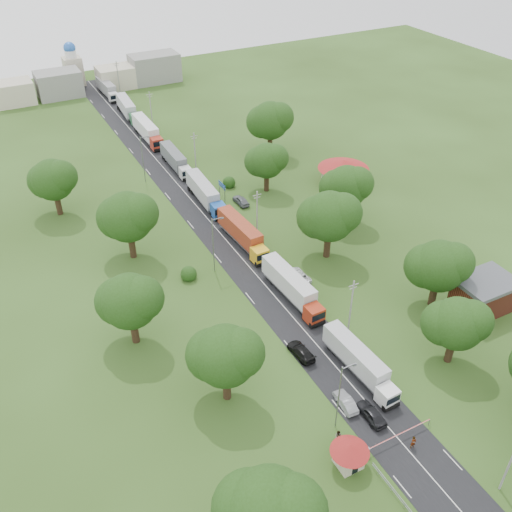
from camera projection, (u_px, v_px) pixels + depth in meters
ground at (290, 314)px, 84.42m from camera, size 260.00×260.00×0.00m
road at (232, 247)px, 98.89m from camera, size 8.00×200.00×0.04m
boom_barrier at (390, 439)px, 65.29m from camera, size 9.22×0.35×1.18m
guard_booth at (350, 452)px, 62.35m from camera, size 4.40×4.40×3.45m
info_sign at (222, 188)px, 109.99m from camera, size 0.12×3.10×4.10m
pole_0 at (510, 462)px, 58.46m from camera, size 1.60×0.24×9.00m
pole_1 at (351, 306)px, 78.73m from camera, size 1.60×0.24×9.00m
pole_2 at (257, 213)px, 99.00m from camera, size 1.60×0.24×9.00m
pole_3 at (195, 152)px, 119.26m from camera, size 1.60×0.24×9.00m
pole_4 at (151, 109)px, 139.53m from camera, size 1.60×0.24×9.00m
pole_5 at (118, 77)px, 159.80m from camera, size 1.60×0.24×9.00m
lamp_0 at (340, 394)px, 64.71m from camera, size 2.03×0.22×10.00m
lamp_1 at (214, 242)px, 90.05m from camera, size 2.03×0.22×10.00m
lamp_2 at (143, 157)px, 115.38m from camera, size 2.03×0.22×10.00m
tree_2 at (456, 323)px, 72.98m from camera, size 8.00×8.00×10.10m
tree_3 at (439, 265)px, 82.14m from camera, size 8.80×8.80×11.07m
tree_4 at (329, 216)px, 92.16m from camera, size 9.60×9.60×12.05m
tree_5 at (346, 186)px, 101.71m from camera, size 8.80×8.80×11.07m
tree_6 at (266, 160)px, 111.72m from camera, size 8.00×8.00×10.10m
tree_7 at (270, 120)px, 125.28m from camera, size 9.60×9.60×12.05m
tree_9 at (269, 511)px, 50.72m from camera, size 9.60×9.60×12.05m
tree_10 at (225, 355)px, 67.44m from camera, size 8.80×8.80×11.07m
tree_11 at (129, 301)px, 75.65m from camera, size 8.80×8.80×11.07m
tree_12 at (127, 216)px, 92.04m from camera, size 9.60×9.60×12.05m
tree_13 at (52, 179)px, 103.84m from camera, size 8.80×8.80×11.07m
house_brick at (484, 294)px, 84.04m from camera, size 8.60×6.60×5.20m
house_cream at (343, 169)px, 115.38m from camera, size 10.08×10.08×5.80m
distant_town at (97, 78)px, 162.28m from camera, size 52.00×8.00×8.00m
church at (73, 66)px, 165.20m from camera, size 5.00×5.00×12.30m
truck_0 at (359, 361)px, 73.73m from camera, size 2.88×13.73×3.80m
truck_1 at (292, 287)px, 86.23m from camera, size 3.02×14.69×4.06m
truck_2 at (243, 233)px, 98.35m from camera, size 3.15×14.80×4.09m
truck_3 at (205, 193)px, 110.14m from camera, size 3.04×14.90×4.12m
truck_4 at (175, 159)px, 122.59m from camera, size 2.54×13.60×3.77m
truck_5 at (147, 131)px, 134.66m from camera, size 2.66×15.50×4.30m
truck_6 at (127, 108)px, 146.85m from camera, size 3.34×14.87×4.11m
truck_7 at (107, 89)px, 159.44m from camera, size 2.87×14.02×3.88m
car_lane_front at (371, 413)px, 68.42m from camera, size 1.90×4.61×1.56m
car_lane_mid at (345, 402)px, 69.97m from camera, size 1.83×4.30×1.38m
car_lane_rear at (301, 351)px, 77.05m from camera, size 2.27×5.03×1.43m
car_verge_near at (298, 275)px, 90.97m from camera, size 2.44×5.02×1.38m
car_verge_far at (241, 200)px, 110.52m from camera, size 1.95×4.59×1.55m
pedestrian_near at (413, 442)px, 64.89m from camera, size 0.67×0.46×1.81m
pedestrian_booth at (338, 437)px, 65.51m from camera, size 1.01×1.10×1.82m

